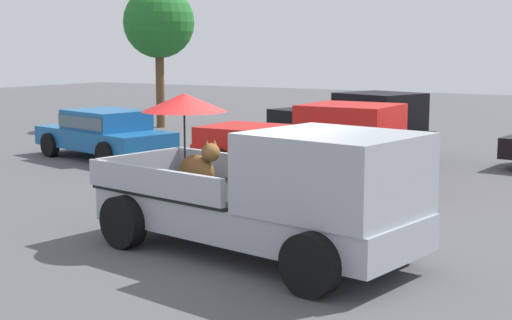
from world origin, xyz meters
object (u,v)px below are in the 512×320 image
Objects in this scene: pickup_truck_main at (276,193)px; pickup_truck_red at (352,125)px; pickup_truck_far at (309,144)px; parked_sedan_far at (105,132)px.

pickup_truck_red is (-3.36, 10.19, -0.10)m from pickup_truck_main.
pickup_truck_main is 6.23m from pickup_truck_far.
parked_sedan_far is (-6.46, 0.45, -0.13)m from pickup_truck_far.
pickup_truck_far is 6.48m from parked_sedan_far.
pickup_truck_red is 4.55m from pickup_truck_far.
pickup_truck_red is 1.12× the size of parked_sedan_far.
pickup_truck_main reaches higher than pickup_truck_red.
pickup_truck_red is 6.81m from parked_sedan_far.
pickup_truck_main reaches higher than parked_sedan_far.
pickup_truck_red is at bearing -130.52° from parked_sedan_far.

